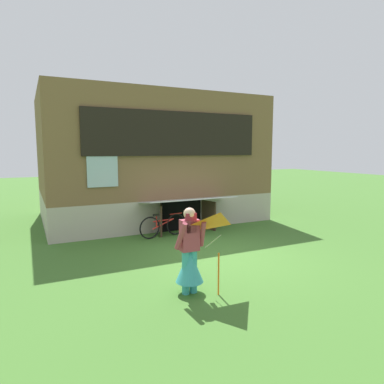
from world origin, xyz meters
TOP-DOWN VIEW (x-y plane):
  - ground_plane at (0.00, 0.00)m, footprint 60.00×60.00m
  - log_house at (-0.00, 5.73)m, footprint 7.90×6.59m
  - person at (-1.76, -1.72)m, footprint 0.61×0.52m
  - kite at (-1.42, -2.25)m, footprint 0.81×0.90m
  - bicycle_red at (-0.69, 2.40)m, footprint 1.60×0.28m

SIDE VIEW (x-z plane):
  - ground_plane at x=0.00m, z-range 0.00..0.00m
  - bicycle_red at x=-0.69m, z-range -0.01..0.72m
  - person at x=-1.76m, z-range -0.13..1.50m
  - kite at x=-1.42m, z-range 0.50..1.97m
  - log_house at x=0.00m, z-range 0.00..4.66m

